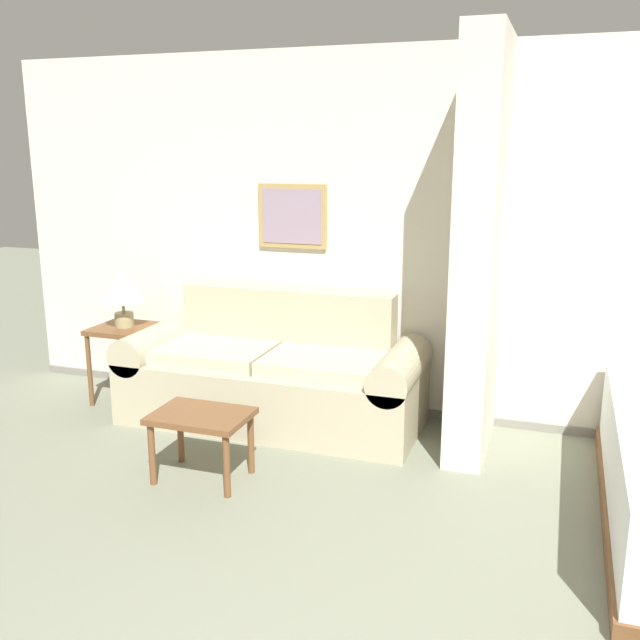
% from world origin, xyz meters
% --- Properties ---
extents(wall_back, '(7.56, 0.16, 2.60)m').
position_xyz_m(wall_back, '(-0.00, 3.78, 1.29)').
color(wall_back, silver).
rests_on(wall_back, ground_plane).
extents(wall_partition_pillar, '(0.24, 0.85, 2.60)m').
position_xyz_m(wall_partition_pillar, '(-0.07, 3.30, 1.30)').
color(wall_partition_pillar, silver).
rests_on(wall_partition_pillar, ground_plane).
extents(couch, '(2.14, 0.84, 0.92)m').
position_xyz_m(couch, '(-1.47, 3.30, 0.33)').
color(couch, '#B7AD8E').
rests_on(couch, ground_plane).
extents(coffee_table, '(0.56, 0.41, 0.41)m').
position_xyz_m(coffee_table, '(-1.51, 2.29, 0.35)').
color(coffee_table, brown).
rests_on(coffee_table, ground_plane).
extents(side_table, '(0.46, 0.46, 0.59)m').
position_xyz_m(side_table, '(-2.70, 3.31, 0.49)').
color(side_table, brown).
rests_on(side_table, ground_plane).
extents(table_lamp, '(0.33, 0.33, 0.43)m').
position_xyz_m(table_lamp, '(-2.70, 3.31, 0.88)').
color(table_lamp, tan).
rests_on(table_lamp, side_table).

